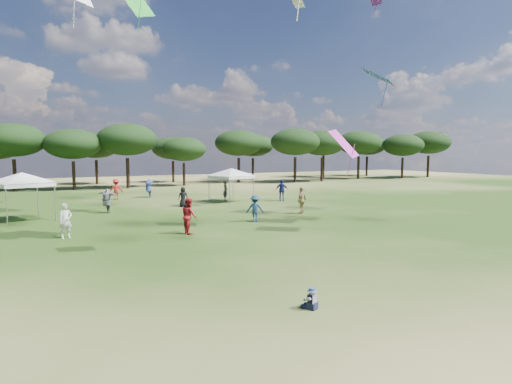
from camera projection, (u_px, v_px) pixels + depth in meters
ground at (363, 337)px, 9.78m from camera, size 140.00×140.00×0.00m
tree_line at (115, 142)px, 52.25m from camera, size 108.78×17.63×7.77m
tent_left at (22, 174)px, 26.05m from camera, size 5.50×5.50×3.30m
tent_right at (231, 170)px, 36.17m from camera, size 5.60×5.60×3.16m
toddler at (311, 300)px, 11.53m from camera, size 0.44×0.48×0.59m
festival_crowd at (116, 200)px, 29.97m from camera, size 27.88×21.50×1.91m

